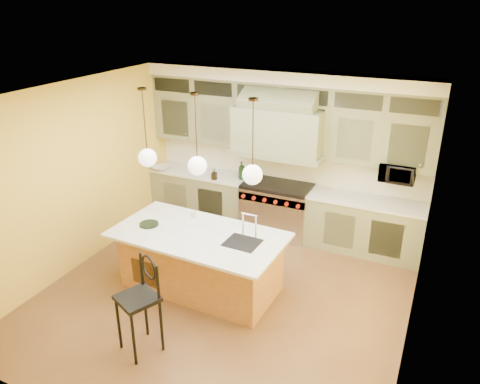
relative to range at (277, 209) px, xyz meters
The scene contains 18 objects.
floor 2.20m from the range, 90.00° to the right, with size 5.00×5.00×0.00m, color brown.
ceiling 3.23m from the range, 90.00° to the right, with size 5.00×5.00×0.00m, color white.
wall_back 1.03m from the range, 90.00° to the left, with size 5.00×5.00×0.00m, color gold.
wall_front 4.74m from the range, 90.00° to the right, with size 5.00×5.00×0.00m, color gold.
wall_left 3.43m from the range, 139.39° to the right, with size 5.00×5.00×0.00m, color gold.
wall_right 3.43m from the range, 40.61° to the right, with size 5.00×5.00×0.00m, color gold.
back_cabinetry 0.95m from the range, 90.00° to the left, with size 5.00×0.77×2.90m.
range is the anchor object (origin of this frame).
kitchen_island 2.12m from the range, 100.74° to the right, with size 2.48×1.39×1.35m.
counter_stool 3.54m from the range, 96.72° to the right, with size 0.58×0.58×1.25m.
microwave 2.18m from the range, ahead, with size 0.54×0.37×0.30m, color black.
oil_bottle_a 0.93m from the range, behind, with size 0.13×0.13×0.33m, color black.
oil_bottle_b 1.28m from the range, 169.12° to the right, with size 0.09×0.09×0.20m, color black.
fruit_bowl 2.36m from the range, behind, with size 0.31×0.31×0.08m, color beige.
cup 1.91m from the range, 112.85° to the right, with size 0.09×0.09×0.08m, color silver.
pendant_left 2.81m from the range, 119.99° to the right, with size 0.26×0.26×1.11m.
pendant_center 2.57m from the range, 100.89° to the right, with size 0.26×0.26×1.11m.
pendant_right 2.57m from the range, 79.11° to the right, with size 0.26×0.26×1.11m.
Camera 1 is at (2.57, -5.04, 4.03)m, focal length 35.00 mm.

